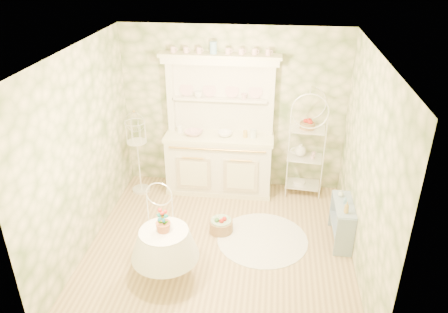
# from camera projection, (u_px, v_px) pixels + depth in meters

# --- Properties ---
(floor) EXTENTS (3.60, 3.60, 0.00)m
(floor) POSITION_uv_depth(u_px,v_px,m) (220.00, 246.00, 6.09)
(floor) COLOR tan
(floor) RESTS_ON ground
(ceiling) EXTENTS (3.60, 3.60, 0.00)m
(ceiling) POSITION_uv_depth(u_px,v_px,m) (219.00, 53.00, 4.88)
(ceiling) COLOR white
(ceiling) RESTS_ON floor
(wall_left) EXTENTS (3.60, 3.60, 0.00)m
(wall_left) POSITION_uv_depth(u_px,v_px,m) (82.00, 153.00, 5.67)
(wall_left) COLOR #F6E4BE
(wall_left) RESTS_ON floor
(wall_right) EXTENTS (3.60, 3.60, 0.00)m
(wall_right) POSITION_uv_depth(u_px,v_px,m) (366.00, 168.00, 5.29)
(wall_right) COLOR #F6E4BE
(wall_right) RESTS_ON floor
(wall_back) EXTENTS (3.60, 3.60, 0.00)m
(wall_back) POSITION_uv_depth(u_px,v_px,m) (233.00, 110.00, 7.08)
(wall_back) COLOR #F6E4BE
(wall_back) RESTS_ON floor
(wall_front) EXTENTS (3.60, 3.60, 0.00)m
(wall_front) POSITION_uv_depth(u_px,v_px,m) (194.00, 251.00, 3.89)
(wall_front) COLOR #F6E4BE
(wall_front) RESTS_ON floor
(kitchen_dresser) EXTENTS (1.87, 0.61, 2.29)m
(kitchen_dresser) POSITION_uv_depth(u_px,v_px,m) (219.00, 128.00, 6.95)
(kitchen_dresser) COLOR white
(kitchen_dresser) RESTS_ON floor
(bakers_rack) EXTENTS (0.62, 0.47, 1.86)m
(bakers_rack) POSITION_uv_depth(u_px,v_px,m) (306.00, 142.00, 6.98)
(bakers_rack) COLOR white
(bakers_rack) RESTS_ON floor
(side_shelf) EXTENTS (0.30, 0.74, 0.63)m
(side_shelf) POSITION_uv_depth(u_px,v_px,m) (342.00, 222.00, 6.07)
(side_shelf) COLOR #8FA6BD
(side_shelf) RESTS_ON floor
(round_table) EXTENTS (0.82, 0.82, 0.73)m
(round_table) POSITION_uv_depth(u_px,v_px,m) (165.00, 254.00, 5.37)
(round_table) COLOR white
(round_table) RESTS_ON floor
(cafe_chair) EXTENTS (0.42, 0.42, 0.91)m
(cafe_chair) POSITION_uv_depth(u_px,v_px,m) (158.00, 227.00, 5.73)
(cafe_chair) COLOR white
(cafe_chair) RESTS_ON floor
(birdcage_stand) EXTENTS (0.37, 0.37, 1.41)m
(birdcage_stand) POSITION_uv_depth(u_px,v_px,m) (138.00, 153.00, 7.12)
(birdcage_stand) COLOR white
(birdcage_stand) RESTS_ON floor
(floor_basket) EXTENTS (0.40, 0.40, 0.20)m
(floor_basket) POSITION_uv_depth(u_px,v_px,m) (221.00, 226.00, 6.35)
(floor_basket) COLOR #A07B51
(floor_basket) RESTS_ON floor
(lace_rug) EXTENTS (1.45, 1.45, 0.01)m
(lace_rug) POSITION_uv_depth(u_px,v_px,m) (262.00, 239.00, 6.22)
(lace_rug) COLOR white
(lace_rug) RESTS_ON floor
(bowl_floral) EXTENTS (0.34, 0.34, 0.07)m
(bowl_floral) POSITION_uv_depth(u_px,v_px,m) (194.00, 134.00, 7.02)
(bowl_floral) COLOR white
(bowl_floral) RESTS_ON kitchen_dresser
(bowl_white) EXTENTS (0.29, 0.29, 0.07)m
(bowl_white) POSITION_uv_depth(u_px,v_px,m) (225.00, 135.00, 6.99)
(bowl_white) COLOR white
(bowl_white) RESTS_ON kitchen_dresser
(cup_left) EXTENTS (0.16, 0.16, 0.10)m
(cup_left) POSITION_uv_depth(u_px,v_px,m) (198.00, 96.00, 6.92)
(cup_left) COLOR white
(cup_left) RESTS_ON kitchen_dresser
(cup_right) EXTENTS (0.12, 0.12, 0.09)m
(cup_right) POSITION_uv_depth(u_px,v_px,m) (244.00, 97.00, 6.84)
(cup_right) COLOR white
(cup_right) RESTS_ON kitchen_dresser
(potted_geranium) EXTENTS (0.15, 0.11, 0.28)m
(potted_geranium) POSITION_uv_depth(u_px,v_px,m) (163.00, 223.00, 5.13)
(potted_geranium) COLOR #3F7238
(potted_geranium) RESTS_ON round_table
(bottle_amber) EXTENTS (0.07, 0.07, 0.16)m
(bottle_amber) POSITION_uv_depth(u_px,v_px,m) (346.00, 209.00, 5.70)
(bottle_amber) COLOR gold
(bottle_amber) RESTS_ON side_shelf
(bottle_blue) EXTENTS (0.05, 0.05, 0.10)m
(bottle_blue) POSITION_uv_depth(u_px,v_px,m) (345.00, 201.00, 5.92)
(bottle_blue) COLOR #78AACB
(bottle_blue) RESTS_ON side_shelf
(bottle_glass) EXTENTS (0.10, 0.10, 0.10)m
(bottle_glass) POSITION_uv_depth(u_px,v_px,m) (341.00, 194.00, 6.08)
(bottle_glass) COLOR silver
(bottle_glass) RESTS_ON side_shelf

